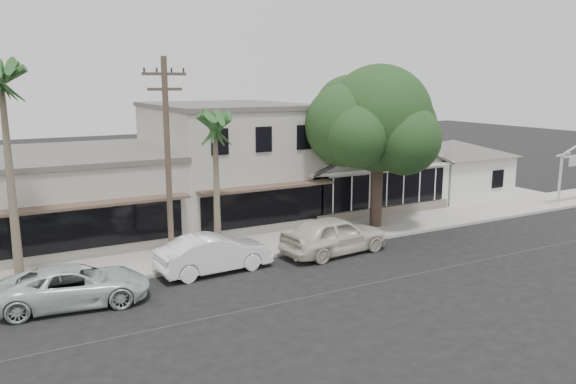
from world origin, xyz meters
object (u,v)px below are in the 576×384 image
utility_pole (168,161)px  car_2 (75,285)px  shade_tree (374,122)px  car_0 (334,235)px  car_1 (214,253)px

utility_pole → car_2: bearing=-157.3°
car_2 → utility_pole: bearing=-59.4°
car_2 → shade_tree: shade_tree is taller
car_0 → shade_tree: shade_tree is taller
car_1 → car_2: 5.85m
utility_pole → shade_tree: (12.03, 2.00, 1.09)m
car_2 → shade_tree: (16.18, 3.73, 5.15)m
car_1 → shade_tree: bearing=-78.5°
utility_pole → car_0: 8.54m
utility_pole → car_2: utility_pole is taller
car_1 → car_0: bearing=-96.3°
utility_pole → shade_tree: 12.25m
car_1 → car_2: car_1 is taller
car_2 → car_0: bearing=-78.9°
shade_tree → car_0: bearing=-145.7°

